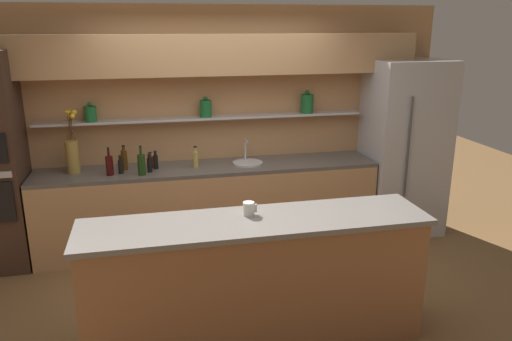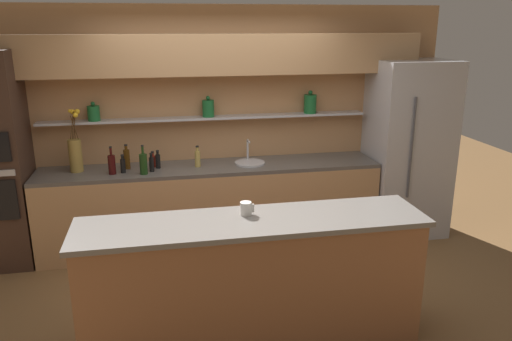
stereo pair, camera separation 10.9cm
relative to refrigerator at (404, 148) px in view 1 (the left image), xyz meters
The scene contains 16 objects.
ground_plane 2.68m from the refrigerator, 151.06° to the right, with size 12.00×12.00×0.00m, color brown.
back_wall_unit 2.26m from the refrigerator, behind, with size 5.20×0.44×2.60m.
back_counter_unit 2.35m from the refrigerator, behind, with size 3.66×0.62×0.92m.
island_counter 2.86m from the refrigerator, 140.28° to the right, with size 2.60×0.61×1.02m.
refrigerator is the anchor object (origin of this frame).
flower_vase 3.67m from the refrigerator, behind, with size 0.15×0.17×0.65m.
sink_fixture 1.85m from the refrigerator, behind, with size 0.33×0.33×0.25m.
bottle_spirit_0 3.16m from the refrigerator, behind, with size 0.06×0.06×0.26m.
bottle_spirit_1 2.42m from the refrigerator, behind, with size 0.06×0.06×0.23m.
bottle_wine_2 2.99m from the refrigerator, behind, with size 0.08×0.08×0.31m.
bottle_sauce_3 3.20m from the refrigerator, behind, with size 0.05×0.05×0.19m.
bottle_sauce_4 2.84m from the refrigerator, behind, with size 0.05×0.05×0.20m.
bottle_sauce_5 2.91m from the refrigerator, behind, with size 0.05×0.05×0.20m.
bottle_wine_6 3.30m from the refrigerator, behind, with size 0.07×0.07×0.29m.
bottle_sauce_7 2.90m from the refrigerator, behind, with size 0.06×0.06×0.17m.
coffee_mug 2.78m from the refrigerator, 142.35° to the right, with size 0.11×0.09×0.10m.
Camera 1 is at (-0.74, -3.93, 2.40)m, focal length 35.00 mm.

